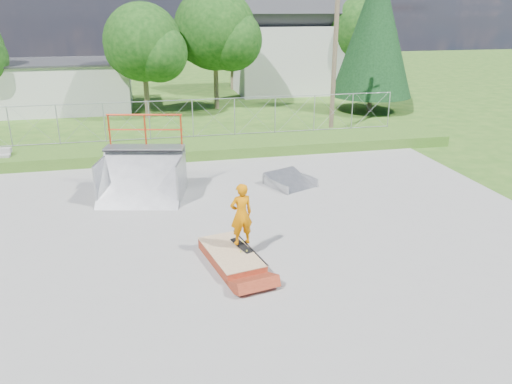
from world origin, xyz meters
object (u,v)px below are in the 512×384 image
Objects in this scene: flat_bank_ramp at (290,181)px; grind_box at (231,257)px; quarter_pipe at (140,161)px; skater at (241,217)px.

grind_box is at bearing -144.38° from flat_bank_ramp.
skater is (2.52, -5.07, -0.17)m from quarter_pipe.
skater is (0.31, 0.14, 1.04)m from grind_box.
quarter_pipe reaches higher than skater.
grind_box is 1.10m from skater.
skater is (-2.87, -5.22, 0.99)m from flat_bank_ramp.
skater reaches higher than flat_bank_ramp.
flat_bank_ramp reaches higher than grind_box.
flat_bank_ramp is 6.04m from skater.
grind_box is 1.55× the size of flat_bank_ramp.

